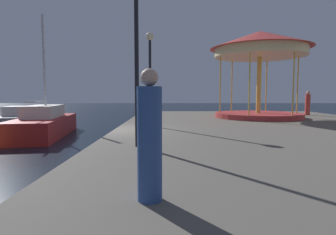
# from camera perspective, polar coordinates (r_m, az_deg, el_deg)

# --- Properties ---
(ground_plane) EXTENTS (120.00, 120.00, 0.00)m
(ground_plane) POSITION_cam_1_polar(r_m,az_deg,el_deg) (11.83, -10.75, -6.29)
(ground_plane) COLOR black
(quay_dock) EXTENTS (14.29, 24.97, 0.80)m
(quay_dock) POSITION_cam_1_polar(r_m,az_deg,el_deg) (12.54, 23.33, -4.12)
(quay_dock) COLOR #5B564F
(quay_dock) RESTS_ON ground
(sailboat_red) EXTENTS (3.12, 6.87, 6.58)m
(sailboat_red) POSITION_cam_1_polar(r_m,az_deg,el_deg) (16.38, -23.97, -1.21)
(sailboat_red) COLOR maroon
(sailboat_red) RESTS_ON ground
(motorboat_grey) EXTENTS (2.19, 4.18, 1.43)m
(motorboat_grey) POSITION_cam_1_polar(r_m,az_deg,el_deg) (22.12, -28.73, -0.25)
(motorboat_grey) COLOR gray
(motorboat_grey) RESTS_ON ground
(carousel) EXTENTS (6.14, 6.14, 5.34)m
(carousel) POSITION_cam_1_polar(r_m,az_deg,el_deg) (18.37, 18.71, 12.46)
(carousel) COLOR #B23333
(carousel) RESTS_ON quay_dock
(lamp_post_near_edge) EXTENTS (0.36, 0.36, 4.71)m
(lamp_post_near_edge) POSITION_cam_1_polar(r_m,az_deg,el_deg) (7.88, -6.29, 17.37)
(lamp_post_near_edge) COLOR black
(lamp_post_near_edge) RESTS_ON quay_dock
(lamp_post_mid_promenade) EXTENTS (0.36, 0.36, 4.24)m
(lamp_post_mid_promenade) POSITION_cam_1_polar(r_m,az_deg,el_deg) (12.75, -3.48, 11.31)
(lamp_post_mid_promenade) COLOR black
(lamp_post_mid_promenade) RESTS_ON quay_dock
(bollard_north) EXTENTS (0.24, 0.24, 0.40)m
(bollard_north) POSITION_cam_1_polar(r_m,az_deg,el_deg) (17.52, -5.59, 0.66)
(bollard_north) COLOR #2D2D33
(bollard_north) RESTS_ON quay_dock
(bollard_south) EXTENTS (0.24, 0.24, 0.40)m
(bollard_south) POSITION_cam_1_polar(r_m,az_deg,el_deg) (18.46, -5.53, 0.87)
(bollard_south) COLOR #2D2D33
(bollard_south) RESTS_ON quay_dock
(person_near_carousel) EXTENTS (0.34, 0.34, 1.71)m
(person_near_carousel) POSITION_cam_1_polar(r_m,az_deg,el_deg) (21.75, 27.19, 2.53)
(person_near_carousel) COLOR #B23833
(person_near_carousel) RESTS_ON quay_dock
(person_mid_promenade) EXTENTS (0.34, 0.34, 1.80)m
(person_mid_promenade) POSITION_cam_1_polar(r_m,az_deg,el_deg) (3.76, -3.56, -4.58)
(person_mid_promenade) COLOR #2D4C8C
(person_mid_promenade) RESTS_ON quay_dock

